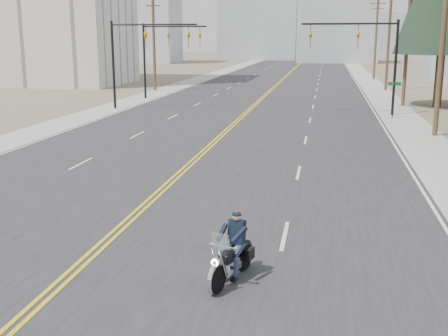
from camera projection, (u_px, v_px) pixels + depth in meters
name	position (u px, v px, depth m)	size (l,w,h in m)	color
ground_plane	(65.00, 280.00, 13.55)	(400.00, 400.00, 0.00)	#776D56
road	(284.00, 78.00, 80.62)	(20.00, 200.00, 0.01)	#303033
sidewalk_left	(206.00, 77.00, 82.62)	(3.00, 200.00, 0.01)	#A5A5A0
sidewalk_right	(366.00, 79.00, 78.63)	(3.00, 200.00, 0.01)	#A5A5A0
traffic_mast_left	(137.00, 47.00, 44.65)	(7.10, 0.26, 7.00)	black
traffic_mast_right	(368.00, 48.00, 41.53)	(7.10, 0.26, 7.00)	black
traffic_mast_far	(161.00, 47.00, 52.39)	(6.10, 0.26, 7.00)	black
street_sign	(394.00, 94.00, 40.01)	(0.90, 0.06, 2.62)	black
utility_pole_b	(443.00, 33.00, 32.06)	(2.20, 0.30, 11.50)	brown
utility_pole_c	(408.00, 37.00, 46.49)	(2.20, 0.30, 11.00)	brown
utility_pole_d	(389.00, 35.00, 60.80)	(2.20, 0.30, 11.50)	brown
utility_pole_e	(376.00, 37.00, 77.15)	(2.20, 0.30, 11.00)	brown
utility_pole_left	(154.00, 40.00, 60.47)	(2.20, 0.30, 10.50)	brown
haze_bldg_a	(146.00, 13.00, 127.33)	(14.00, 12.00, 22.00)	#B7BCC6
haze_bldg_b	(337.00, 32.00, 130.34)	(18.00, 14.00, 14.00)	#ADB2B7
haze_bldg_d	(260.00, 9.00, 146.83)	(20.00, 15.00, 26.00)	#ADB2B7
haze_bldg_e	(400.00, 36.00, 151.57)	(14.00, 14.00, 12.00)	#B7BCC6
haze_bldg_f	(109.00, 28.00, 144.99)	(12.00, 12.00, 16.00)	#ADB2B7
motorcyclist	(231.00, 248.00, 13.33)	(0.91, 2.13, 1.66)	black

